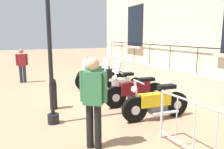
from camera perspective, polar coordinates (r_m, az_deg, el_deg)
name	(u,v)px	position (r m, az deg, el deg)	size (l,w,h in m)	color
ground_plane	(120,95)	(8.05, 2.22, -5.44)	(60.00, 60.00, 0.00)	#9E7A5B
motorcycle_green	(97,74)	(10.09, -3.88, 0.21)	(2.02, 0.67, 0.89)	black
motorcycle_black	(101,78)	(8.91, -2.82, -0.85)	(2.18, 0.69, 1.28)	black
motorcycle_white	(120,84)	(7.89, 2.21, -2.60)	(1.91, 0.62, 1.40)	black
motorcycle_maroon	(135,91)	(6.81, 6.13, -4.38)	(2.06, 0.55, 1.43)	black
motorcycle_yellow	(156,104)	(5.82, 11.40, -7.49)	(1.92, 0.53, 1.05)	black
lamppost	(48,3)	(5.40, -16.48, 17.44)	(0.34, 0.34, 5.03)	black
crowd_barrier	(205,133)	(4.03, 23.03, -13.94)	(0.14, 2.24, 1.05)	#B7B7BF
bollard	(53,94)	(6.69, -15.12, -4.89)	(0.22, 0.22, 0.93)	black
pedestrian_standing	(22,64)	(10.89, -22.45, 2.57)	(0.53, 0.25, 1.57)	#23283D
pedestrian_walking	(93,98)	(4.13, -4.87, -6.02)	(0.45, 0.39, 1.77)	black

